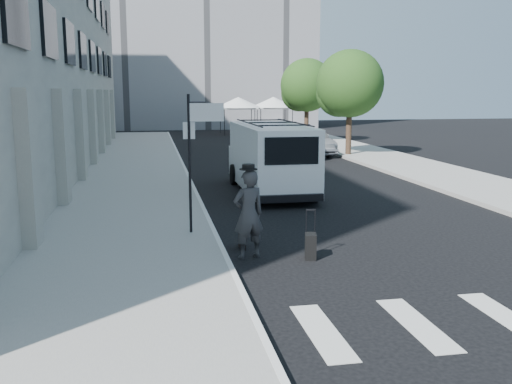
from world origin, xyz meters
name	(u,v)px	position (x,y,z in m)	size (l,w,h in m)	color
ground	(326,270)	(0.00, 0.00, 0.00)	(120.00, 120.00, 0.00)	black
sidewalk_left	(136,170)	(-4.25, 16.00, 0.07)	(4.50, 48.00, 0.15)	gray
sidewalk_right	(371,155)	(9.00, 20.00, 0.07)	(4.00, 56.00, 0.15)	gray
building_far	(201,4)	(2.00, 50.00, 12.50)	(22.00, 12.00, 25.00)	slate
sign_pole	(199,134)	(-2.36, 3.20, 2.65)	(1.03, 0.07, 3.50)	black
tree_near	(347,86)	(7.50, 20.15, 3.97)	(3.80, 3.83, 6.03)	black
tree_far	(305,87)	(7.50, 29.15, 3.97)	(3.80, 3.83, 6.03)	black
tent_left	(238,103)	(4.00, 38.00, 2.71)	(4.00, 4.00, 3.20)	black
tent_right	(273,102)	(7.20, 38.50, 2.71)	(4.00, 4.00, 3.20)	black
businessman	(248,214)	(-1.45, 1.18, 1.01)	(0.73, 0.48, 2.02)	#323134
briefcase	(242,241)	(-1.47, 2.00, 0.17)	(0.12, 0.44, 0.34)	black
suitcase	(311,246)	(-0.09, 0.87, 0.29)	(0.33, 0.44, 1.10)	black
cargo_van	(270,157)	(0.80, 9.49, 1.29)	(2.42, 6.71, 2.50)	white
parked_car_a	(302,142)	(5.00, 20.58, 0.84)	(1.99, 4.96, 1.69)	#9B9EA3
parked_car_b	(310,142)	(5.69, 21.22, 0.76)	(1.60, 4.59, 1.51)	#5A5D62
parked_car_c	(285,131)	(6.80, 32.34, 0.67)	(1.88, 4.64, 1.35)	gray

